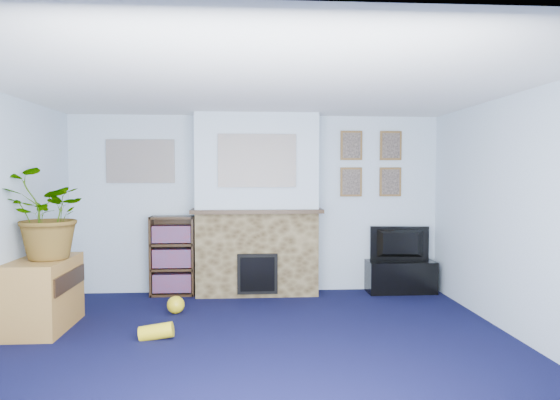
{
  "coord_description": "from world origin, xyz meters",
  "views": [
    {
      "loc": [
        -0.13,
        -4.55,
        1.61
      ],
      "look_at": [
        0.24,
        1.04,
        1.32
      ],
      "focal_mm": 32.0,
      "sensor_mm": 36.0,
      "label": 1
    }
  ],
  "objects": [
    {
      "name": "floor",
      "position": [
        0.0,
        0.0,
        0.0
      ],
      "size": [
        5.0,
        4.5,
        0.01
      ],
      "primitive_type": "cube",
      "color": "black",
      "rests_on": "ground"
    },
    {
      "name": "ceiling",
      "position": [
        0.0,
        0.0,
        2.4
      ],
      "size": [
        5.0,
        4.5,
        0.01
      ],
      "primitive_type": "cube",
      "color": "white",
      "rests_on": "wall_back"
    },
    {
      "name": "wall_back",
      "position": [
        0.0,
        2.25,
        1.2
      ],
      "size": [
        5.0,
        0.04,
        2.4
      ],
      "primitive_type": "cube",
      "color": "silver",
      "rests_on": "ground"
    },
    {
      "name": "wall_front",
      "position": [
        0.0,
        -2.25,
        1.2
      ],
      "size": [
        5.0,
        0.04,
        2.4
      ],
      "primitive_type": "cube",
      "color": "silver",
      "rests_on": "ground"
    },
    {
      "name": "wall_right",
      "position": [
        2.5,
        0.0,
        1.2
      ],
      "size": [
        0.04,
        4.5,
        2.4
      ],
      "primitive_type": "cube",
      "color": "silver",
      "rests_on": "ground"
    },
    {
      "name": "chimney_breast",
      "position": [
        0.0,
        2.05,
        1.18
      ],
      "size": [
        1.72,
        0.5,
        2.4
      ],
      "color": "brown",
      "rests_on": "ground"
    },
    {
      "name": "collage_main",
      "position": [
        0.0,
        1.84,
        1.78
      ],
      "size": [
        1.0,
        0.03,
        0.68
      ],
      "primitive_type": "cube",
      "color": "gray",
      "rests_on": "chimney_breast"
    },
    {
      "name": "collage_left",
      "position": [
        -1.55,
        2.23,
        1.78
      ],
      "size": [
        0.9,
        0.03,
        0.58
      ],
      "primitive_type": "cube",
      "color": "gray",
      "rests_on": "wall_back"
    },
    {
      "name": "portrait_tl",
      "position": [
        1.3,
        2.23,
        2.0
      ],
      "size": [
        0.3,
        0.03,
        0.4
      ],
      "primitive_type": "cube",
      "color": "brown",
      "rests_on": "wall_back"
    },
    {
      "name": "portrait_tr",
      "position": [
        1.85,
        2.23,
        2.0
      ],
      "size": [
        0.3,
        0.03,
        0.4
      ],
      "primitive_type": "cube",
      "color": "brown",
      "rests_on": "wall_back"
    },
    {
      "name": "portrait_bl",
      "position": [
        1.3,
        2.23,
        1.5
      ],
      "size": [
        0.3,
        0.03,
        0.4
      ],
      "primitive_type": "cube",
      "color": "brown",
      "rests_on": "wall_back"
    },
    {
      "name": "portrait_br",
      "position": [
        1.85,
        2.23,
        1.5
      ],
      "size": [
        0.3,
        0.03,
        0.4
      ],
      "primitive_type": "cube",
      "color": "brown",
      "rests_on": "wall_back"
    },
    {
      "name": "tv_stand",
      "position": [
        1.95,
        2.03,
        0.23
      ],
      "size": [
        0.91,
        0.38,
        0.43
      ],
      "primitive_type": "cube",
      "color": "black",
      "rests_on": "ground"
    },
    {
      "name": "television",
      "position": [
        1.95,
        2.05,
        0.66
      ],
      "size": [
        0.81,
        0.18,
        0.46
      ],
      "primitive_type": "imported",
      "rotation": [
        0.0,
        0.0,
        3.04
      ],
      "color": "black",
      "rests_on": "tv_stand"
    },
    {
      "name": "bookshelf",
      "position": [
        -1.12,
        2.11,
        0.5
      ],
      "size": [
        0.58,
        0.28,
        1.05
      ],
      "color": "black",
      "rests_on": "ground"
    },
    {
      "name": "sideboard",
      "position": [
        -2.24,
        0.7,
        0.35
      ],
      "size": [
        0.52,
        0.94,
        0.73
      ],
      "primitive_type": "cube",
      "color": "#A87635",
      "rests_on": "ground"
    },
    {
      "name": "potted_plant",
      "position": [
        -2.19,
        0.65,
        1.21
      ],
      "size": [
        1.13,
        1.12,
        0.95
      ],
      "primitive_type": "imported",
      "rotation": [
        0.0,
        0.0,
        3.89
      ],
      "color": "#26661E",
      "rests_on": "sideboard"
    },
    {
      "name": "mantel_clock",
      "position": [
        -0.11,
        2.0,
        1.22
      ],
      "size": [
        0.1,
        0.06,
        0.14
      ],
      "primitive_type": "cube",
      "color": "gold",
      "rests_on": "chimney_breast"
    },
    {
      "name": "mantel_candle",
      "position": [
        0.33,
        2.0,
        1.23
      ],
      "size": [
        0.06,
        0.06,
        0.18
      ],
      "primitive_type": "cylinder",
      "color": "#B2BFC6",
      "rests_on": "chimney_breast"
    },
    {
      "name": "mantel_teddy",
      "position": [
        -0.63,
        2.0,
        1.22
      ],
      "size": [
        0.12,
        0.12,
        0.12
      ],
      "primitive_type": "sphere",
      "color": "gray",
      "rests_on": "chimney_breast"
    },
    {
      "name": "mantel_can",
      "position": [
        0.71,
        2.0,
        1.21
      ],
      "size": [
        0.06,
        0.06,
        0.11
      ],
      "primitive_type": "cylinder",
      "color": "yellow",
      "rests_on": "chimney_breast"
    },
    {
      "name": "green_crate",
      "position": [
        -2.3,
        1.0,
        0.14
      ],
      "size": [
        0.41,
        0.37,
        0.27
      ],
      "primitive_type": "cube",
      "rotation": [
        0.0,
        0.0,
        -0.37
      ],
      "color": "#198C26",
      "rests_on": "ground"
    },
    {
      "name": "toy_ball",
      "position": [
        -0.96,
        1.19,
        0.09
      ],
      "size": [
        0.2,
        0.2,
        0.2
      ],
      "primitive_type": "sphere",
      "color": "yellow",
      "rests_on": "ground"
    },
    {
      "name": "toy_block",
      "position": [
        -2.3,
        0.41,
        0.11
      ],
      "size": [
        0.22,
        0.22,
        0.21
      ],
      "primitive_type": "cube",
      "rotation": [
        0.0,
        0.0,
        0.35
      ],
      "color": "yellow",
      "rests_on": "ground"
    },
    {
      "name": "toy_tube",
      "position": [
        -1.02,
        0.31,
        0.07
      ],
      "size": [
        0.34,
        0.15,
        0.2
      ],
      "primitive_type": "cylinder",
      "rotation": [
        0.0,
        1.43,
        0.0
      ],
      "color": "yellow",
      "rests_on": "ground"
    }
  ]
}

